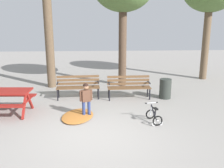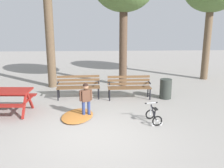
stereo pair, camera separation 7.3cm
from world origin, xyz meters
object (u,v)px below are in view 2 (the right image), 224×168
object	(u,v)px
park_bench_far_left	(78,85)
child_standing	(86,97)
park_bench_left	(129,85)
picnic_table	(2,95)
trash_bin	(166,89)
kids_bicycle	(154,116)

from	to	relation	value
park_bench_far_left	child_standing	bearing A→B (deg)	-78.58
park_bench_left	child_standing	world-z (taller)	child_standing
picnic_table	park_bench_far_left	distance (m)	2.73
park_bench_far_left	park_bench_left	world-z (taller)	same
picnic_table	park_bench_far_left	world-z (taller)	park_bench_far_left
child_standing	park_bench_far_left	bearing A→B (deg)	101.42
picnic_table	trash_bin	bearing A→B (deg)	13.36
picnic_table	kids_bicycle	size ratio (longest dim) A/B	3.10
picnic_table	child_standing	world-z (taller)	child_standing
picnic_table	park_bench_far_left	bearing A→B (deg)	33.77
park_bench_left	trash_bin	world-z (taller)	park_bench_left
child_standing	park_bench_left	bearing A→B (deg)	48.90
park_bench_left	child_standing	size ratio (longest dim) A/B	1.53
kids_bicycle	park_bench_far_left	bearing A→B (deg)	133.54
picnic_table	park_bench_left	world-z (taller)	park_bench_left
park_bench_far_left	park_bench_left	distance (m)	1.91
park_bench_far_left	child_standing	xyz separation A→B (m)	(0.38, -1.88, 0.11)
park_bench_far_left	park_bench_left	xyz separation A→B (m)	(1.90, -0.14, 0.00)
trash_bin	park_bench_left	bearing A→B (deg)	177.43
trash_bin	park_bench_far_left	bearing A→B (deg)	176.52
picnic_table	park_bench_left	distance (m)	4.39
park_bench_left	kids_bicycle	xyz separation A→B (m)	(0.45, -2.34, -0.31)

